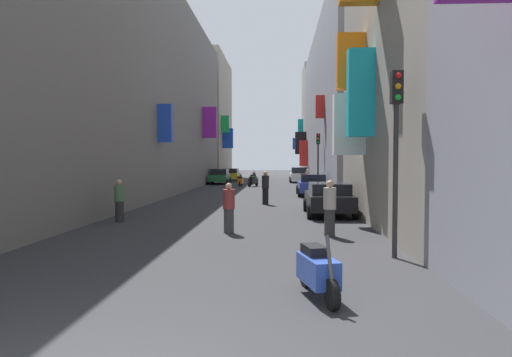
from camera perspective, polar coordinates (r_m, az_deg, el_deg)
ground_plane at (r=33.88m, az=-0.11°, el=-1.55°), size 140.00×140.00×0.00m
building_left_near at (r=28.40m, az=-17.69°, el=11.77°), size 7.23×44.94×14.03m
building_left_mid_b at (r=57.98m, az=-6.82°, el=7.62°), size 7.28×13.72×15.30m
building_right_mid_a at (r=17.71m, az=24.35°, el=17.49°), size 7.24×12.37×14.00m
building_right_mid_c at (r=41.13m, az=11.74°, el=8.65°), size 7.31×31.74×13.71m
building_right_far at (r=60.54m, az=8.91°, el=7.10°), size 7.34×7.49×14.70m
parked_car_white at (r=46.71m, az=5.51°, el=0.50°), size 1.92×4.19×1.57m
parked_car_blue at (r=29.26m, az=7.19°, el=-0.72°), size 1.94×4.26×1.41m
parked_car_black at (r=18.94m, az=9.31°, el=-2.46°), size 1.96×4.06×1.36m
parked_car_yellow at (r=50.26m, az=-3.21°, el=0.56°), size 1.92×4.44×1.39m
parked_car_green at (r=43.41m, az=-4.69°, el=0.31°), size 1.92×3.98×1.46m
scooter_orange at (r=39.55m, az=-2.00°, el=-0.32°), size 0.49×1.85×1.13m
scooter_black at (r=38.99m, az=-0.38°, el=-0.36°), size 0.85×1.81×1.13m
scooter_green at (r=44.87m, az=-0.33°, el=-0.00°), size 0.85×1.89×1.13m
scooter_silver at (r=52.64m, az=-0.27°, el=0.34°), size 0.52×1.95×1.13m
scooter_blue at (r=7.68m, az=7.91°, el=-11.58°), size 0.69×1.73×1.13m
pedestrian_crossing at (r=13.67m, az=9.45°, el=-3.80°), size 0.51×0.51×1.71m
pedestrian_near_left at (r=23.17m, az=1.22°, el=-1.20°), size 0.49×0.49×1.75m
pedestrian_near_right at (r=17.45m, az=-17.13°, el=-2.74°), size 0.48×0.48×1.59m
pedestrian_mid_street at (r=35.04m, az=6.65°, el=-0.12°), size 0.43×0.43×1.63m
pedestrian_far_away at (r=14.13m, az=-3.51°, el=-3.83°), size 0.49×0.49×1.59m
traffic_light_near_corner at (r=32.22m, az=7.98°, el=3.35°), size 0.26×0.34×4.23m
traffic_light_far_corner at (r=10.93m, az=17.55°, el=5.75°), size 0.26×0.34×4.38m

